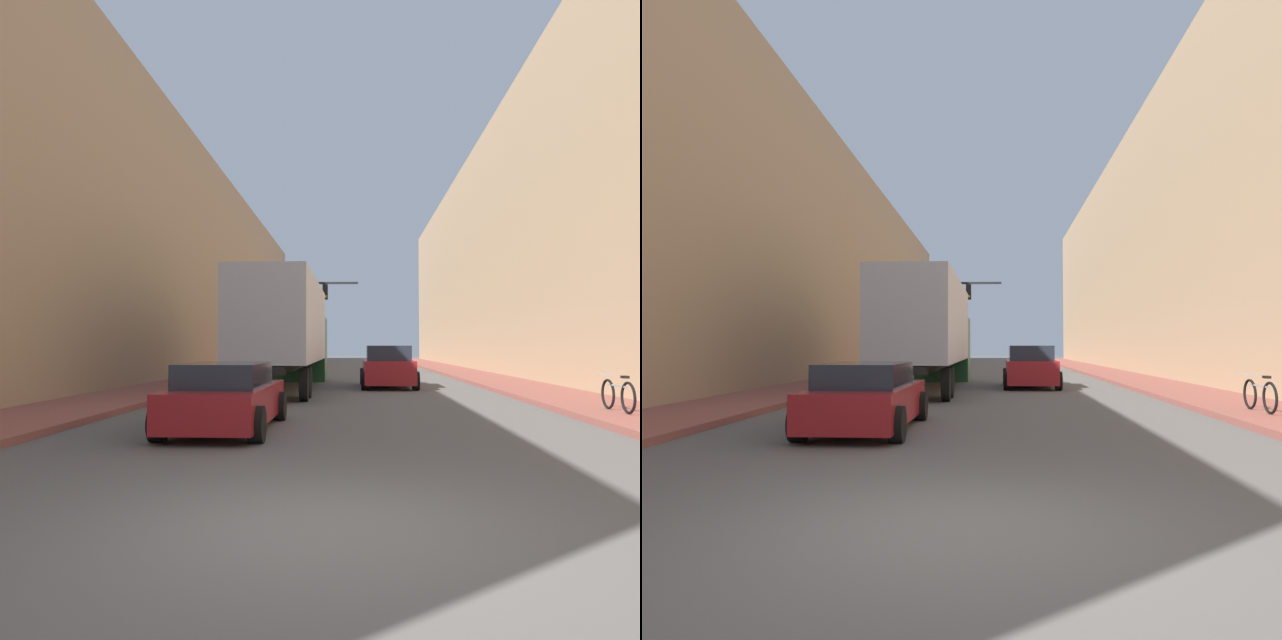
{
  "view_description": "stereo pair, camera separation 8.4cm",
  "coord_description": "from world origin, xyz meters",
  "views": [
    {
      "loc": [
        0.34,
        -5.72,
        1.66
      ],
      "look_at": [
        -0.68,
        12.68,
        2.43
      ],
      "focal_mm": 35.0,
      "sensor_mm": 36.0,
      "label": 1
    },
    {
      "loc": [
        0.42,
        -5.72,
        1.66
      ],
      "look_at": [
        -0.68,
        12.68,
        2.43
      ],
      "focal_mm": 35.0,
      "sensor_mm": 36.0,
      "label": 2
    }
  ],
  "objects": [
    {
      "name": "sidewalk_right",
      "position": [
        6.73,
        30.0,
        0.07
      ],
      "size": [
        2.82,
        80.0,
        0.15
      ],
      "color": "brown",
      "rests_on": "ground"
    },
    {
      "name": "ground_plane",
      "position": [
        0.0,
        0.0,
        0.0
      ],
      "size": [
        200.0,
        200.0,
        0.0
      ],
      "primitive_type": "plane",
      "color": "#565451"
    },
    {
      "name": "traffic_signal_gantry",
      "position": [
        -3.74,
        30.34,
        3.89
      ],
      "size": [
        5.83,
        0.35,
        5.61
      ],
      "color": "black",
      "rests_on": "ground"
    },
    {
      "name": "building_left",
      "position": [
        -11.14,
        30.0,
        6.48
      ],
      "size": [
        6.0,
        80.0,
        12.96
      ],
      "color": "tan",
      "rests_on": "ground"
    },
    {
      "name": "semi_truck",
      "position": [
        -2.27,
        18.34,
        2.31
      ],
      "size": [
        2.51,
        13.42,
        4.04
      ],
      "color": "#B2B7C1",
      "rests_on": "ground"
    },
    {
      "name": "parked_bicycle",
      "position": [
        6.39,
        9.02,
        0.53
      ],
      "size": [
        0.44,
        1.82,
        0.86
      ],
      "color": "black",
      "rests_on": "sidewalk_right"
    },
    {
      "name": "sedan_car",
      "position": [
        -2.18,
        6.52,
        0.64
      ],
      "size": [
        1.96,
        4.57,
        1.32
      ],
      "color": "maroon",
      "rests_on": "ground"
    },
    {
      "name": "sidewalk_left",
      "position": [
        -6.73,
        30.0,
        0.07
      ],
      "size": [
        2.82,
        80.0,
        0.15
      ],
      "color": "brown",
      "rests_on": "ground"
    },
    {
      "name": "suv_car",
      "position": [
        1.66,
        19.53,
        0.8
      ],
      "size": [
        2.17,
        4.86,
        1.67
      ],
      "color": "maroon",
      "rests_on": "ground"
    },
    {
      "name": "building_right",
      "position": [
        11.14,
        30.0,
        7.3
      ],
      "size": [
        6.0,
        80.0,
        14.6
      ],
      "color": "tan",
      "rests_on": "ground"
    }
  ]
}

